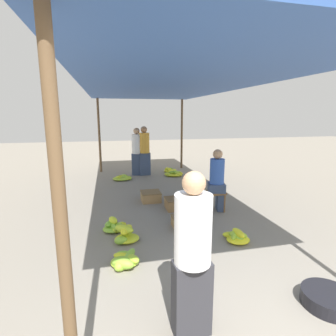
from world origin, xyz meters
name	(u,v)px	position (x,y,z in m)	size (l,w,h in m)	color
canopy_post_front_left	(63,240)	(-1.51, 0.30, 1.29)	(0.08, 0.08, 2.59)	brown
canopy_post_back_left	(99,136)	(-1.51, 8.36, 1.29)	(0.08, 0.08, 2.59)	brown
canopy_post_back_right	(182,134)	(1.51, 8.36, 1.29)	(0.08, 0.08, 2.59)	brown
canopy_tarp	(166,86)	(0.00, 4.33, 2.61)	(3.42, 8.46, 0.04)	#33569E
vendor_foreground	(192,253)	(-0.54, 0.80, 0.81)	(0.35, 0.34, 1.56)	#2D2D33
stool	(216,195)	(0.97, 3.75, 0.34)	(0.34, 0.34, 0.42)	brown
vendor_seated	(218,179)	(0.99, 3.75, 0.69)	(0.41, 0.41, 1.32)	#384766
basin_black	(328,299)	(1.01, 0.80, 0.08)	(0.55, 0.55, 0.15)	black
banana_pile_left_0	(125,260)	(-1.07, 2.07, 0.07)	(0.43, 0.54, 0.17)	#84B934
banana_pile_left_1	(126,234)	(-1.01, 2.76, 0.12)	(0.41, 0.41, 0.29)	#B2CC2C
banana_pile_left_2	(115,227)	(-1.16, 3.19, 0.09)	(0.45, 0.42, 0.27)	#75B337
banana_pile_left_3	(123,178)	(-0.82, 6.95, 0.06)	(0.60, 0.52, 0.16)	#9AC231
banana_pile_right_0	(197,187)	(1.11, 5.34, 0.07)	(0.40, 0.51, 0.21)	#AFCA2D
banana_pile_right_1	(237,237)	(0.74, 2.36, 0.08)	(0.39, 0.45, 0.22)	#87BA34
banana_pile_right_2	(174,174)	(0.90, 7.10, 0.07)	(0.68, 0.56, 0.19)	#B2CC2C
banana_pile_right_3	(170,170)	(0.90, 7.75, 0.07)	(0.50, 0.42, 0.17)	#7BB536
crate_near	(185,223)	(0.08, 3.05, 0.10)	(0.45, 0.45, 0.20)	#9E7A4C
crate_mid	(151,196)	(-0.29, 4.69, 0.12)	(0.46, 0.46, 0.23)	#9E7A4C
crate_far	(176,204)	(0.16, 4.04, 0.12)	(0.43, 0.43, 0.24)	olive
shopper_walking_mid	(144,150)	(-0.05, 7.47, 0.86)	(0.41, 0.41, 1.65)	#384766
shopper_walking_far	(137,151)	(-0.29, 7.53, 0.83)	(0.41, 0.41, 1.60)	#384766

